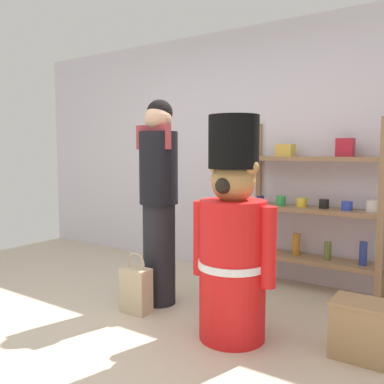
% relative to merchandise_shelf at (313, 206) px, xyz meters
% --- Properties ---
extents(ground_plane, '(6.40, 6.40, 0.00)m').
position_rel_merchandise_shelf_xyz_m(ground_plane, '(-0.72, -1.98, -0.80)').
color(ground_plane, beige).
extents(back_wall, '(6.40, 0.12, 2.60)m').
position_rel_merchandise_shelf_xyz_m(back_wall, '(-0.72, 0.22, 0.50)').
color(back_wall, silver).
rests_on(back_wall, ground_plane).
extents(merchandise_shelf, '(1.29, 0.35, 1.59)m').
position_rel_merchandise_shelf_xyz_m(merchandise_shelf, '(0.00, 0.00, 0.00)').
color(merchandise_shelf, '#93704C').
rests_on(merchandise_shelf, ground_plane).
extents(teddy_bear_guard, '(0.64, 0.48, 1.55)m').
position_rel_merchandise_shelf_xyz_m(teddy_bear_guard, '(-0.11, -1.34, -0.11)').
color(teddy_bear_guard, red).
rests_on(teddy_bear_guard, ground_plane).
extents(person_shopper, '(0.34, 0.33, 1.74)m').
position_rel_merchandise_shelf_xyz_m(person_shopper, '(-0.96, -1.10, 0.13)').
color(person_shopper, black).
rests_on(person_shopper, ground_plane).
extents(shopping_bag, '(0.24, 0.14, 0.50)m').
position_rel_merchandise_shelf_xyz_m(shopping_bag, '(-0.98, -1.38, -0.61)').
color(shopping_bag, '#C1AD89').
rests_on(shopping_bag, ground_plane).
extents(display_crate, '(0.35, 0.28, 0.37)m').
position_rel_merchandise_shelf_xyz_m(display_crate, '(0.69, -1.13, -0.61)').
color(display_crate, '#9E7A51').
rests_on(display_crate, ground_plane).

